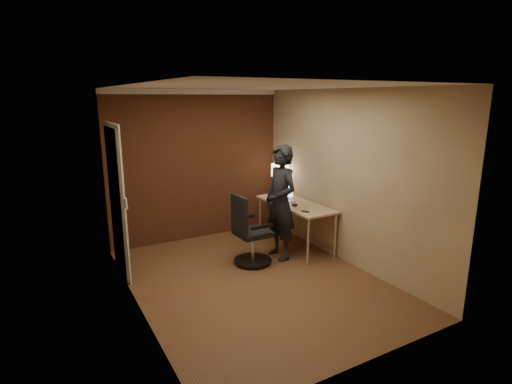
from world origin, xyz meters
The scene contains 8 objects.
room centered at (-0.27, 1.54, 1.37)m, with size 4.00×4.00×4.00m.
desk centered at (1.25, 0.74, 0.60)m, with size 0.60×1.50×0.73m.
desk_lamp centered at (1.28, 1.37, 1.15)m, with size 0.22×0.22×0.54m.
laptop centered at (1.14, 1.01, 0.79)m, with size 0.41×0.37×0.23m.
mouse centered at (1.08, 0.63, 0.75)m, with size 0.06×0.10×0.03m, color black.
phone centered at (1.02, 0.27, 0.73)m, with size 0.06×0.12×0.01m, color black.
office_chair centered at (0.19, 0.48, 0.45)m, with size 0.55×0.58×1.02m.
person centered at (0.73, 0.49, 0.86)m, with size 0.62×0.41×1.71m, color black.
Camera 1 is at (-2.38, -4.31, 2.38)m, focal length 28.00 mm.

